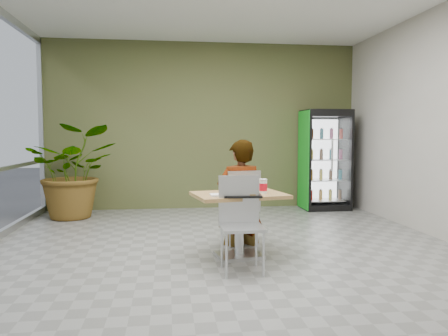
{
  "coord_description": "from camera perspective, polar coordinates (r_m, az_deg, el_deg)",
  "views": [
    {
      "loc": [
        -0.69,
        -4.96,
        1.42
      ],
      "look_at": [
        0.03,
        0.59,
        1.0
      ],
      "focal_mm": 35.0,
      "sensor_mm": 36.0,
      "label": 1
    }
  ],
  "objects": [
    {
      "name": "chair_near",
      "position": [
        4.63,
        2.16,
        -6.16
      ],
      "size": [
        0.44,
        0.44,
        0.99
      ],
      "rotation": [
        0.0,
        0.0,
        -0.0
      ],
      "color": "#B8BBBD",
      "rests_on": "ground"
    },
    {
      "name": "pizza_plate",
      "position": [
        5.04,
        0.81,
        -3.16
      ],
      "size": [
        0.36,
        0.35,
        0.03
      ],
      "color": "white",
      "rests_on": "dining_table"
    },
    {
      "name": "seated_woman",
      "position": [
        5.68,
        2.11,
        -4.69
      ],
      "size": [
        0.66,
        0.48,
        1.67
      ],
      "primitive_type": "imported",
      "rotation": [
        0.0,
        0.0,
        3.28
      ],
      "color": "black",
      "rests_on": "ground"
    },
    {
      "name": "soda_cup",
      "position": [
        5.06,
        5.15,
        -2.41
      ],
      "size": [
        0.09,
        0.09,
        0.17
      ],
      "color": "white",
      "rests_on": "dining_table"
    },
    {
      "name": "cafeteria_tray",
      "position": [
        4.79,
        2.43,
        -3.6
      ],
      "size": [
        0.43,
        0.33,
        0.02
      ],
      "primitive_type": "cube",
      "rotation": [
        0.0,
        0.0,
        -0.1
      ],
      "color": "black",
      "rests_on": "dining_table"
    },
    {
      "name": "chair_far",
      "position": [
        5.63,
        2.34,
        -4.4
      ],
      "size": [
        0.49,
        0.49,
        0.97
      ],
      "rotation": [
        0.0,
        0.0,
        3.28
      ],
      "color": "#B8BBBD",
      "rests_on": "ground"
    },
    {
      "name": "beverage_fridge",
      "position": [
        8.6,
        13.05,
        1.06
      ],
      "size": [
        0.87,
        0.67,
        1.9
      ],
      "rotation": [
        0.0,
        0.0,
        0.01
      ],
      "color": "black",
      "rests_on": "ground"
    },
    {
      "name": "room_envelope",
      "position": [
        5.01,
        0.51,
        6.36
      ],
      "size": [
        6.0,
        7.0,
        3.2
      ],
      "primitive_type": null,
      "color": "beige",
      "rests_on": "ground"
    },
    {
      "name": "ground",
      "position": [
        5.2,
        0.5,
        -11.54
      ],
      "size": [
        7.0,
        7.0,
        0.0
      ],
      "primitive_type": "plane",
      "color": "gray",
      "rests_on": "ground"
    },
    {
      "name": "dining_table",
      "position": [
        5.09,
        1.99,
        -5.7
      ],
      "size": [
        1.14,
        0.89,
        0.75
      ],
      "rotation": [
        0.0,
        0.0,
        0.18
      ],
      "color": "tan",
      "rests_on": "ground"
    },
    {
      "name": "potted_plant",
      "position": [
        7.91,
        -18.99,
        -0.42
      ],
      "size": [
        1.56,
        1.38,
        1.6
      ],
      "primitive_type": "imported",
      "rotation": [
        0.0,
        0.0,
        0.1
      ],
      "color": "#336126",
      "rests_on": "ground"
    },
    {
      "name": "napkin_stack",
      "position": [
        4.83,
        -0.79,
        -3.55
      ],
      "size": [
        0.17,
        0.17,
        0.02
      ],
      "primitive_type": "cube",
      "rotation": [
        0.0,
        0.0,
        0.04
      ],
      "color": "white",
      "rests_on": "dining_table"
    }
  ]
}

